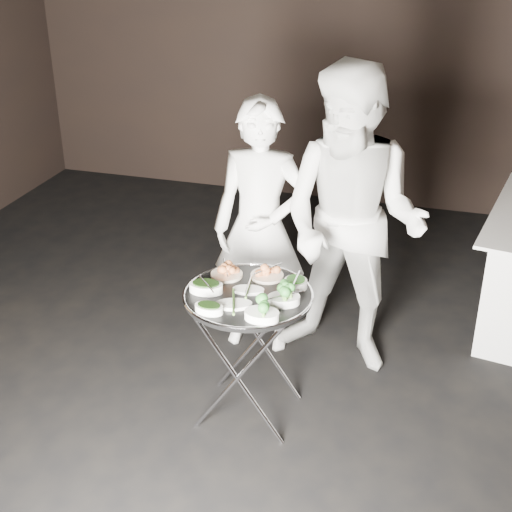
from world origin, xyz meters
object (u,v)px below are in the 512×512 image
(tray_stand, at_px, (248,349))
(waiter_right, at_px, (352,224))
(waiter_left, at_px, (260,229))
(serving_tray, at_px, (248,295))

(tray_stand, bearing_deg, waiter_right, 58.60)
(tray_stand, xyz_separation_m, waiter_right, (0.43, 0.71, 0.52))
(tray_stand, bearing_deg, waiter_left, 101.29)
(serving_tray, bearing_deg, waiter_right, 58.60)
(tray_stand, relative_size, serving_tray, 1.10)
(tray_stand, relative_size, waiter_left, 0.47)
(waiter_left, height_order, waiter_right, waiter_right)
(tray_stand, relative_size, waiter_right, 0.41)
(serving_tray, height_order, waiter_left, waiter_left)
(tray_stand, xyz_separation_m, serving_tray, (-0.00, 0.00, 0.35))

